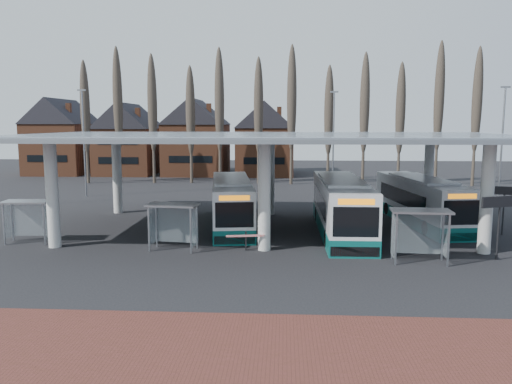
# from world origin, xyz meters

# --- Properties ---
(ground) EXTENTS (140.00, 140.00, 0.00)m
(ground) POSITION_xyz_m (0.00, 0.00, 0.00)
(ground) COLOR black
(ground) RESTS_ON ground
(brick_strip) EXTENTS (70.00, 10.00, 0.03)m
(brick_strip) POSITION_xyz_m (0.00, -12.00, 0.01)
(brick_strip) COLOR #562822
(brick_strip) RESTS_ON ground
(station_canopy) EXTENTS (32.00, 16.00, 6.34)m
(station_canopy) POSITION_xyz_m (0.00, 8.00, 5.68)
(station_canopy) COLOR silver
(station_canopy) RESTS_ON ground
(poplar_row) EXTENTS (45.10, 1.10, 14.50)m
(poplar_row) POSITION_xyz_m (0.00, 33.00, 8.78)
(poplar_row) COLOR #473D33
(poplar_row) RESTS_ON ground
(townhouse_row) EXTENTS (36.80, 10.30, 12.25)m
(townhouse_row) POSITION_xyz_m (-15.75, 44.00, 5.94)
(townhouse_row) COLOR brown
(townhouse_row) RESTS_ON ground
(lamp_post_a) EXTENTS (0.80, 0.16, 10.17)m
(lamp_post_a) POSITION_xyz_m (-18.00, 22.00, 5.34)
(lamp_post_a) COLOR slate
(lamp_post_a) RESTS_ON ground
(lamp_post_b) EXTENTS (0.80, 0.16, 10.17)m
(lamp_post_b) POSITION_xyz_m (6.00, 26.00, 5.34)
(lamp_post_b) COLOR slate
(lamp_post_b) RESTS_ON ground
(lamp_post_c) EXTENTS (0.80, 0.16, 10.17)m
(lamp_post_c) POSITION_xyz_m (20.00, 20.00, 5.34)
(lamp_post_c) COLOR slate
(lamp_post_c) RESTS_ON ground
(bus_1) EXTENTS (4.08, 12.05, 3.29)m
(bus_1) POSITION_xyz_m (-2.53, 9.23, 1.55)
(bus_1) COLOR white
(bus_1) RESTS_ON ground
(bus_2) EXTENTS (2.81, 12.74, 3.54)m
(bus_2) POSITION_xyz_m (4.78, 7.36, 1.67)
(bus_2) COLOR white
(bus_2) RESTS_ON ground
(bus_3) EXTENTS (4.14, 12.00, 3.27)m
(bus_3) POSITION_xyz_m (10.70, 10.72, 1.54)
(bus_3) COLOR white
(bus_3) RESTS_ON ground
(shelter_0) EXTENTS (2.80, 1.56, 2.51)m
(shelter_0) POSITION_xyz_m (-14.02, 3.55, 1.83)
(shelter_0) COLOR gray
(shelter_0) RESTS_ON ground
(shelter_1) EXTENTS (2.96, 1.74, 2.60)m
(shelter_1) POSITION_xyz_m (-5.04, 2.37, 1.89)
(shelter_1) COLOR gray
(shelter_1) RESTS_ON ground
(shelter_2) EXTENTS (3.02, 1.64, 2.72)m
(shelter_2) POSITION_xyz_m (7.98, 0.54, 1.98)
(shelter_2) COLOR gray
(shelter_2) RESTS_ON ground
(info_sign_0) EXTENTS (2.14, 0.92, 3.34)m
(info_sign_0) POSITION_xyz_m (12.13, 1.13, 2.80)
(info_sign_0) COLOR black
(info_sign_0) RESTS_ON ground
(info_sign_1) EXTENTS (2.03, 0.70, 3.10)m
(info_sign_1) POSITION_xyz_m (14.94, 7.16, 2.60)
(info_sign_1) COLOR black
(info_sign_1) RESTS_ON ground
(barrier) EXTENTS (2.09, 0.73, 1.05)m
(barrier) POSITION_xyz_m (-1.02, 2.09, 0.82)
(barrier) COLOR black
(barrier) RESTS_ON ground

